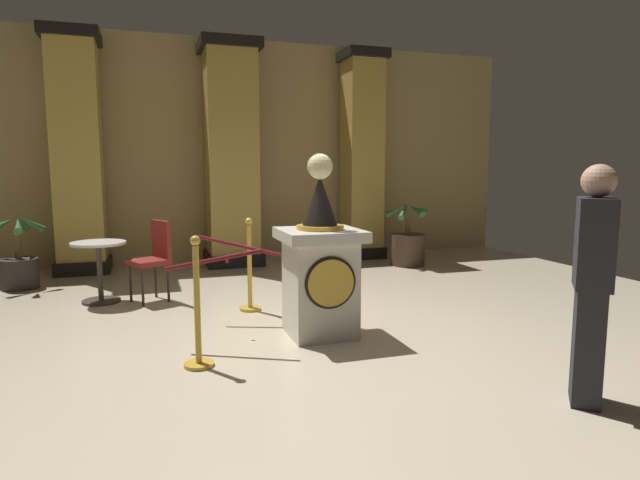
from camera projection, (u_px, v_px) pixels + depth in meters
ground_plane at (295, 330)px, 5.26m from camera, size 10.43×10.43×0.00m
back_wall at (226, 152)px, 9.19m from camera, size 10.43×0.16×3.72m
pedestal_clock at (320, 267)px, 5.03m from camera, size 0.74×0.74×1.71m
stanchion_near at (250, 278)px, 5.96m from camera, size 0.24×0.24×1.04m
stanchion_far at (198, 321)px, 4.25m from camera, size 0.24×0.24×1.06m
velvet_rope at (227, 252)px, 5.05m from camera, size 1.17×1.18×0.22m
column_left at (78, 155)px, 8.00m from camera, size 0.81×0.81×3.58m
column_right at (362, 157)px, 9.40m from camera, size 0.73×0.73×3.58m
column_centre_rear at (231, 156)px, 8.70m from camera, size 0.95×0.95×3.58m
potted_palm_left at (19, 265)px, 7.05m from camera, size 0.68×0.68×1.01m
potted_palm_right at (407, 245)px, 8.78m from camera, size 0.72×0.73×1.08m
bystander_guest at (592, 280)px, 3.52m from camera, size 0.40×0.42×1.60m
cafe_table at (99, 264)px, 6.29m from camera, size 0.62×0.62×0.72m
cafe_chair_red at (154, 253)px, 6.36m from camera, size 0.53×0.53×0.96m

